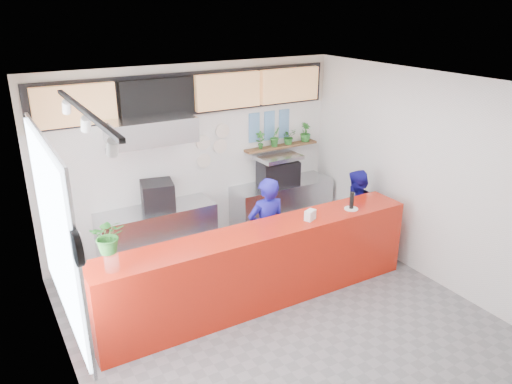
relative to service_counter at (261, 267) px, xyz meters
name	(u,v)px	position (x,y,z in m)	size (l,w,h in m)	color
floor	(276,317)	(0.00, -0.40, -0.55)	(5.00, 5.00, 0.00)	slate
ceiling	(280,86)	(0.00, -0.40, 2.45)	(5.00, 5.00, 0.00)	silver
wall_back	(194,158)	(0.00, 2.10, 0.95)	(5.00, 5.00, 0.00)	white
wall_left	(60,263)	(-2.50, -0.40, 0.95)	(5.00, 5.00, 0.00)	white
wall_right	(424,177)	(2.50, -0.40, 0.95)	(5.00, 5.00, 0.00)	white
service_counter	(261,267)	(0.00, 0.00, 0.00)	(4.50, 0.60, 1.10)	#B81E0D
cream_band	(191,90)	(0.00, 2.09, 2.05)	(5.00, 0.02, 0.80)	beige
prep_bench	(158,235)	(-0.80, 1.80, -0.10)	(1.80, 0.60, 0.90)	#B2B5BA
panini_oven	(158,195)	(-0.75, 1.80, 0.56)	(0.47, 0.47, 0.42)	black
extraction_hood	(151,130)	(-0.80, 1.75, 1.60)	(1.20, 0.70, 0.35)	#B2B5BA
hood_lip	(152,143)	(-0.80, 1.75, 1.40)	(1.20, 0.70, 0.08)	#B2B5BA
right_bench	(282,207)	(1.50, 1.80, -0.10)	(1.80, 0.60, 0.90)	#B2B5BA
espresso_machine	(278,173)	(1.41, 1.80, 0.56)	(0.65, 0.46, 0.42)	black
espresso_tray	(278,157)	(1.41, 1.80, 0.83)	(0.73, 0.51, 0.07)	#B9BBC1
herb_shelf	(281,146)	(1.60, 2.00, 0.95)	(1.40, 0.18, 0.04)	brown
menu_board_far_left	(75,106)	(-1.75, 1.98, 2.00)	(1.10, 0.10, 0.55)	tan
menu_board_mid_left	(157,98)	(-0.59, 1.98, 2.00)	(1.10, 0.10, 0.55)	black
menu_board_mid_right	(228,91)	(0.57, 1.98, 2.00)	(1.10, 0.10, 0.55)	tan
menu_board_far_right	(290,85)	(1.73, 1.98, 2.00)	(1.10, 0.10, 0.55)	tan
soffit	(192,93)	(0.00, 2.06, 2.00)	(4.80, 0.04, 0.65)	black
window_pane	(55,232)	(-2.47, -0.10, 1.15)	(0.04, 2.20, 1.90)	silver
window_frame	(57,231)	(-2.45, -0.10, 1.15)	(0.03, 2.30, 2.00)	#B2B5BA
wall_clock_rim	(77,248)	(-2.46, -1.30, 1.50)	(0.30, 0.30, 0.05)	black
wall_clock_face	(81,247)	(-2.43, -1.30, 1.50)	(0.26, 0.26, 0.02)	white
track_rail	(84,111)	(-2.10, -0.40, 2.39)	(0.05, 2.40, 0.04)	black
dec_plate_a	(203,143)	(0.15, 2.07, 1.20)	(0.24, 0.24, 0.03)	silver
dec_plate_b	(220,146)	(0.45, 2.07, 1.10)	(0.24, 0.24, 0.03)	silver
dec_plate_c	(204,161)	(0.15, 2.07, 0.90)	(0.24, 0.24, 0.03)	silver
dec_plate_d	(222,131)	(0.50, 2.07, 1.35)	(0.24, 0.24, 0.03)	silver
photo_frame_a	(254,120)	(1.10, 2.08, 1.45)	(0.20, 0.02, 0.25)	#598CBF
photo_frame_b	(269,118)	(1.40, 2.08, 1.45)	(0.20, 0.02, 0.25)	#598CBF
photo_frame_c	(284,117)	(1.70, 2.08, 1.45)	(0.20, 0.02, 0.25)	#598CBF
photo_frame_d	(254,135)	(1.10, 2.08, 1.20)	(0.20, 0.02, 0.25)	#598CBF
photo_frame_e	(269,133)	(1.40, 2.08, 1.20)	(0.20, 0.02, 0.25)	#598CBF
photo_frame_f	(284,131)	(1.70, 2.08, 1.20)	(0.20, 0.02, 0.25)	#598CBF
staff_center	(267,230)	(0.39, 0.49, 0.24)	(0.58, 0.38, 1.59)	#191591
staff_right	(355,213)	(2.02, 0.48, 0.16)	(0.69, 0.54, 1.42)	#191591
herb_a	(260,140)	(1.17, 2.00, 1.12)	(0.16, 0.11, 0.30)	#276925
herb_b	(275,137)	(1.47, 2.00, 1.14)	(0.19, 0.15, 0.34)	#276925
herb_c	(289,136)	(1.75, 2.00, 1.11)	(0.25, 0.22, 0.28)	#276925
herb_d	(305,132)	(2.11, 2.00, 1.14)	(0.19, 0.17, 0.33)	#276925
glass_vase	(112,262)	(-1.95, -0.08, 0.65)	(0.16, 0.16, 0.20)	white
basil_vase	(109,235)	(-1.95, -0.08, 0.97)	(0.37, 0.32, 0.41)	#276925
napkin_holder	(310,215)	(0.73, -0.07, 0.62)	(0.16, 0.10, 0.14)	white
white_plate	(351,209)	(1.45, -0.07, 0.56)	(0.19, 0.19, 0.01)	white
pepper_mill	(352,200)	(1.45, -0.07, 0.69)	(0.06, 0.06, 0.24)	black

